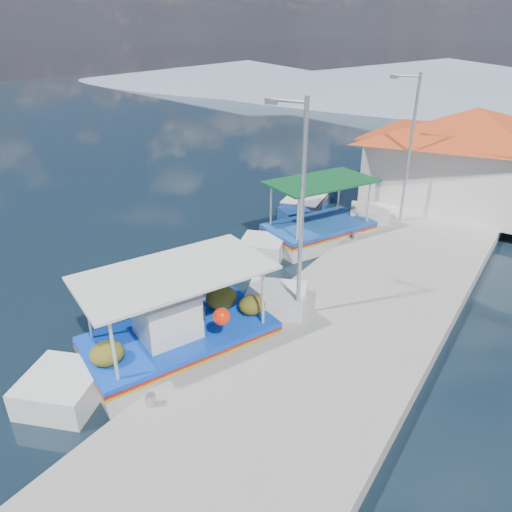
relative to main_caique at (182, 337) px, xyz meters
The scene contains 10 objects.
ground 2.81m from the main_caique, 163.67° to the left, with size 160.00×160.00×0.00m, color black.
quay 7.52m from the main_caique, 64.38° to the left, with size 5.00×44.00×0.50m, color gray.
bollards 6.14m from the main_caique, 79.20° to the left, with size 0.20×17.20×0.30m.
main_caique is the anchor object (origin of this frame).
caique_green_canopy 8.83m from the main_caique, 93.03° to the left, with size 4.34×7.12×2.92m.
caique_blue_hull 12.60m from the main_caique, 102.89° to the left, with size 2.50×5.72×1.04m.
caique_far 15.98m from the main_caique, 89.94° to the left, with size 3.97×7.49×2.77m.
harbor_building 16.32m from the main_caique, 77.33° to the left, with size 10.49×10.49×4.40m.
lamp_post_near 4.70m from the main_caique, 56.21° to the left, with size 1.21×0.14×6.00m.
lamp_post_far 12.37m from the main_caique, 81.03° to the left, with size 1.21×0.14×6.00m.
Camera 1 is at (10.02, -8.14, 7.79)m, focal length 32.68 mm.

